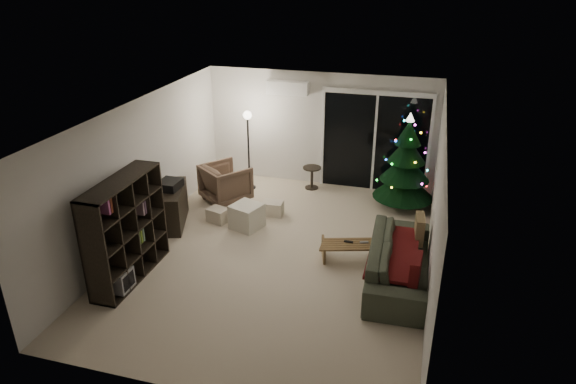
# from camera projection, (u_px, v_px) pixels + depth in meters

# --- Properties ---
(room) EXTENTS (6.50, 7.51, 2.60)m
(room) POSITION_uv_depth(u_px,v_px,m) (323.00, 171.00, 9.61)
(room) COLOR beige
(room) RESTS_ON ground
(bookshelf) EXTENTS (0.70, 1.71, 1.66)m
(bookshelf) POSITION_uv_depth(u_px,v_px,m) (114.00, 228.00, 7.92)
(bookshelf) COLOR black
(bookshelf) RESTS_ON floor
(media_cabinet) EXTENTS (0.80, 1.26, 0.73)m
(media_cabinet) POSITION_uv_depth(u_px,v_px,m) (172.00, 206.00, 9.70)
(media_cabinet) COLOR black
(media_cabinet) RESTS_ON floor
(stereo) EXTENTS (0.37, 0.44, 0.16)m
(stereo) POSITION_uv_depth(u_px,v_px,m) (170.00, 185.00, 9.52)
(stereo) COLOR black
(stereo) RESTS_ON media_cabinet
(armchair) EXTENTS (1.20, 1.21, 0.79)m
(armchair) POSITION_uv_depth(u_px,v_px,m) (226.00, 183.00, 10.65)
(armchair) COLOR brown
(armchair) RESTS_ON floor
(ottoman) EXTENTS (0.65, 0.65, 0.46)m
(ottoman) POSITION_uv_depth(u_px,v_px,m) (247.00, 216.00, 9.63)
(ottoman) COLOR beige
(ottoman) RESTS_ON floor
(cardboard_box_a) EXTENTS (0.45, 0.39, 0.27)m
(cardboard_box_a) POSITION_uv_depth(u_px,v_px,m) (218.00, 215.00, 9.88)
(cardboard_box_a) COLOR beige
(cardboard_box_a) RESTS_ON floor
(cardboard_box_b) EXTENTS (0.42, 0.33, 0.28)m
(cardboard_box_b) POSITION_uv_depth(u_px,v_px,m) (273.00, 208.00, 10.14)
(cardboard_box_b) COLOR beige
(cardboard_box_b) RESTS_ON floor
(side_table) EXTENTS (0.45, 0.45, 0.50)m
(side_table) POSITION_uv_depth(u_px,v_px,m) (312.00, 178.00, 11.29)
(side_table) COLOR black
(side_table) RESTS_ON floor
(floor_lamp) EXTENTS (0.27, 0.27, 1.69)m
(floor_lamp) POSITION_uv_depth(u_px,v_px,m) (249.00, 152.00, 11.06)
(floor_lamp) COLOR black
(floor_lamp) RESTS_ON floor
(sofa) EXTENTS (0.98, 2.35, 0.68)m
(sofa) POSITION_uv_depth(u_px,v_px,m) (399.00, 261.00, 7.97)
(sofa) COLOR black
(sofa) RESTS_ON floor
(sofa_throw) EXTENTS (0.73, 1.67, 0.06)m
(sofa_throw) POSITION_uv_depth(u_px,v_px,m) (393.00, 252.00, 7.93)
(sofa_throw) COLOR #41110F
(sofa_throw) RESTS_ON sofa
(cushion_a) EXTENTS (0.17, 0.46, 0.45)m
(cushion_a) POSITION_uv_depth(u_px,v_px,m) (419.00, 229.00, 8.37)
(cushion_a) COLOR olive
(cushion_a) RESTS_ON sofa
(cushion_b) EXTENTS (0.16, 0.45, 0.45)m
(cushion_b) POSITION_uv_depth(u_px,v_px,m) (415.00, 271.00, 7.22)
(cushion_b) COLOR #41110F
(cushion_b) RESTS_ON sofa
(coffee_table) EXTENTS (1.26, 0.74, 0.38)m
(coffee_table) POSITION_uv_depth(u_px,v_px,m) (357.00, 253.00, 8.48)
(coffee_table) COLOR brown
(coffee_table) RESTS_ON floor
(remote_a) EXTENTS (0.15, 0.04, 0.02)m
(remote_a) POSITION_uv_depth(u_px,v_px,m) (349.00, 242.00, 8.44)
(remote_a) COLOR black
(remote_a) RESTS_ON coffee_table
(remote_b) EXTENTS (0.14, 0.08, 0.02)m
(remote_b) POSITION_uv_depth(u_px,v_px,m) (364.00, 242.00, 8.42)
(remote_b) COLOR slate
(remote_b) RESTS_ON coffee_table
(christmas_tree) EXTENTS (1.44, 1.44, 1.97)m
(christmas_tree) POSITION_uv_depth(u_px,v_px,m) (406.00, 161.00, 10.14)
(christmas_tree) COLOR black
(christmas_tree) RESTS_ON floor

